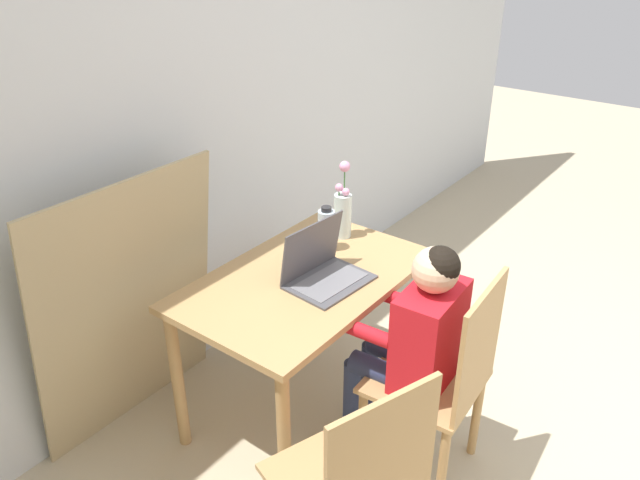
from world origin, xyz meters
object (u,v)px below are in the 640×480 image
Objects in this scene: laptop at (322,268)px; water_bottle at (326,229)px; flower_vase at (343,211)px; chair_occupied at (443,380)px; person_seated at (416,334)px.

laptop is 1.72× the size of water_bottle.
laptop is 0.41m from flower_vase.
laptop is at bearing -92.53° from chair_occupied.
person_seated is at bearing -110.56° from water_bottle.
laptop is 0.97× the size of flower_vase.
flower_vase is (0.36, 0.72, 0.37)m from chair_occupied.
laptop is (-0.00, 0.44, 0.13)m from person_seated.
person_seated is at bearing -121.25° from flower_vase.
person_seated is at bearing -84.88° from laptop.
flower_vase reaches higher than laptop.
water_bottle is at bearing -173.84° from flower_vase.
laptop is at bearing -156.19° from flower_vase.
chair_occupied is at bearing -84.16° from laptop.
person_seated is 0.73m from flower_vase.
chair_occupied is 0.81m from water_bottle.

